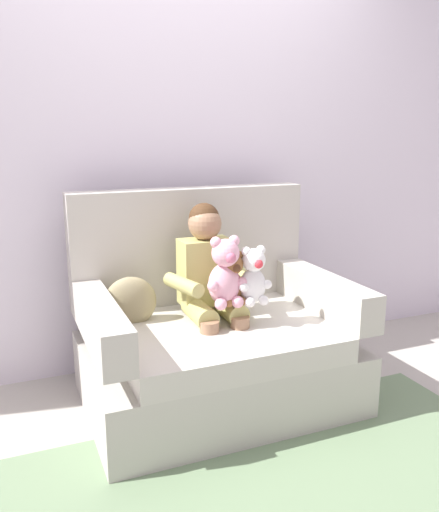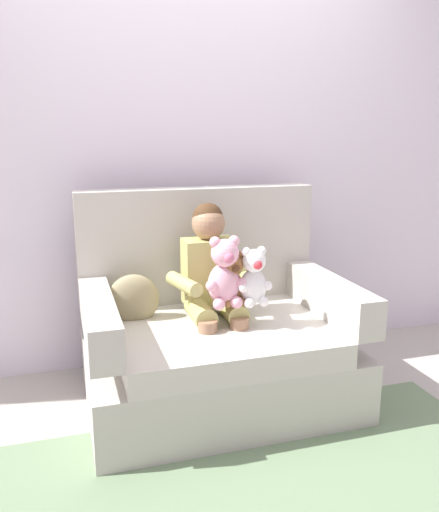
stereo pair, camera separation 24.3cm
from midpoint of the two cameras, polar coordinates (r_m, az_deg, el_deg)
ground_plane at (r=2.86m, az=-2.78°, el=-15.34°), size 8.00×8.00×0.00m
back_wall at (r=3.15m, az=-7.30°, el=11.93°), size 6.00×0.10×2.60m
floor_rug at (r=2.31m, az=3.79°, el=-23.08°), size 2.18×1.17×0.01m
armchair at (r=2.77m, az=-3.25°, el=-8.93°), size 1.31×0.93×1.07m
seated_child at (r=2.68m, az=-3.64°, el=-2.34°), size 0.45×0.39×0.82m
plush_pink at (r=2.53m, az=-2.14°, el=-1.95°), size 0.20×0.17×0.34m
plush_white at (r=2.56m, az=0.96°, el=-2.31°), size 0.17×0.14×0.29m
plush_brown at (r=2.56m, az=-1.33°, el=-2.61°), size 0.16×0.13×0.26m
throw_pillow at (r=2.71m, az=-12.09°, el=-4.89°), size 0.27×0.14×0.26m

